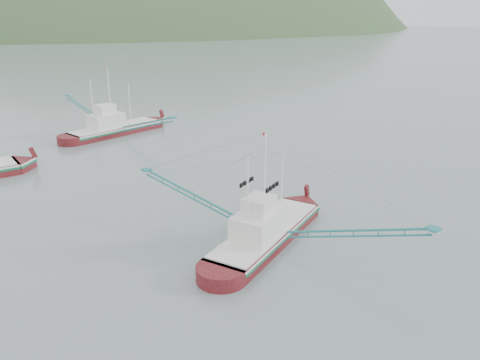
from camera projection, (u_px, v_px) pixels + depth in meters
ground at (282, 233)px, 40.43m from camera, size 1200.00×1200.00×0.00m
main_boat at (266, 219)px, 38.28m from camera, size 14.28×24.11×10.22m
bg_boat_far at (114, 122)px, 72.79m from camera, size 15.69×27.17×11.13m
headland_right at (181, 30)px, 499.70m from camera, size 684.00×432.00×306.00m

